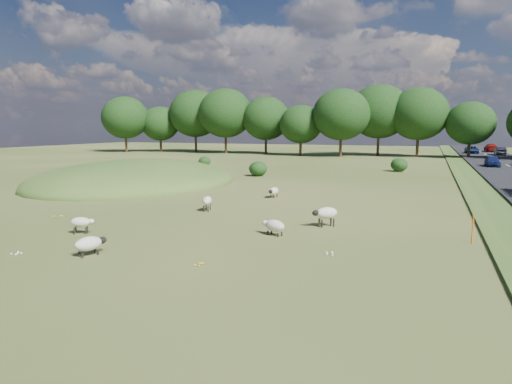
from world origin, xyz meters
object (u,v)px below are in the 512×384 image
(sheep_1, at_px, (274,191))
(sheep_5, at_px, (274,226))
(sheep_3, at_px, (326,213))
(car_3, at_px, (491,148))
(sheep_2, at_px, (89,244))
(car_5, at_px, (472,150))
(car_7, at_px, (500,151))
(sheep_0, at_px, (207,201))
(car_4, at_px, (492,161))
(sheep_4, at_px, (81,222))
(marker_post, at_px, (473,229))

(sheep_1, xyz_separation_m, sheep_5, (3.48, -10.26, -0.00))
(sheep_3, xyz_separation_m, car_3, (15.10, 73.10, 0.31))
(sheep_2, distance_m, sheep_3, 10.70)
(car_3, distance_m, car_5, 8.47)
(sheep_1, xyz_separation_m, car_3, (20.33, 65.38, 0.53))
(car_7, bearing_deg, sheep_5, 75.25)
(sheep_0, relative_size, car_4, 0.33)
(sheep_5, distance_m, car_3, 77.50)
(sheep_0, height_order, sheep_5, sheep_0)
(sheep_0, relative_size, sheep_2, 0.93)
(car_4, xyz_separation_m, car_7, (3.80, 24.19, 0.05))
(sheep_4, bearing_deg, sheep_5, -5.07)
(sheep_1, xyz_separation_m, car_5, (16.53, 57.82, 0.43))
(sheep_2, height_order, sheep_4, sheep_4)
(car_5, bearing_deg, sheep_0, -106.13)
(car_3, bearing_deg, car_7, 90.00)
(sheep_3, xyz_separation_m, sheep_5, (-1.75, -2.54, -0.22))
(marker_post, distance_m, sheep_3, 6.35)
(sheep_3, xyz_separation_m, car_4, (11.30, 37.28, 0.22))
(sheep_3, bearing_deg, sheep_2, 7.69)
(sheep_0, height_order, sheep_2, sheep_0)
(sheep_2, height_order, car_5, car_5)
(sheep_4, xyz_separation_m, car_3, (24.97, 78.41, 0.44))
(sheep_0, xyz_separation_m, sheep_4, (-2.71, -7.00, -0.06))
(sheep_0, distance_m, sheep_4, 7.50)
(sheep_1, xyz_separation_m, car_4, (16.53, 29.57, 0.44))
(marker_post, height_order, sheep_4, marker_post)
(sheep_4, relative_size, car_4, 0.30)
(sheep_1, relative_size, car_4, 0.33)
(sheep_3, relative_size, sheep_5, 1.00)
(sheep_3, distance_m, sheep_5, 3.09)
(car_5, bearing_deg, car_7, -46.91)
(car_4, bearing_deg, car_7, 81.07)
(sheep_4, height_order, car_4, car_4)
(sheep_2, xyz_separation_m, sheep_3, (7.13, 7.98, 0.21))
(sheep_3, bearing_deg, car_5, -140.30)
(marker_post, bearing_deg, sheep_4, -165.18)
(sheep_4, distance_m, car_3, 82.29)
(sheep_5, xyz_separation_m, car_5, (13.05, 68.08, 0.44))
(marker_post, relative_size, sheep_5, 0.95)
(car_3, height_order, car_4, car_3)
(car_3, bearing_deg, car_5, 63.33)
(sheep_2, bearing_deg, car_4, 0.45)
(car_3, bearing_deg, sheep_2, 74.67)
(sheep_1, distance_m, car_3, 68.47)
(sheep_5, relative_size, car_5, 0.28)
(sheep_4, bearing_deg, sheep_0, 45.00)
(sheep_0, bearing_deg, car_4, -41.65)
(marker_post, height_order, sheep_1, marker_post)
(sheep_1, distance_m, sheep_4, 13.83)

